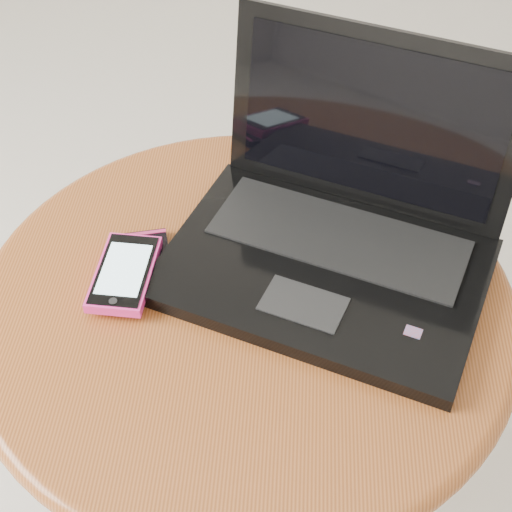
{
  "coord_description": "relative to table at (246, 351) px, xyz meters",
  "views": [
    {
      "loc": [
        -0.06,
        -0.57,
        1.24
      ],
      "look_at": [
        -0.1,
        0.07,
        0.59
      ],
      "focal_mm": 54.38,
      "sensor_mm": 36.0,
      "label": 1
    }
  ],
  "objects": [
    {
      "name": "table",
      "position": [
        0.0,
        0.0,
        0.0
      ],
      "size": [
        0.67,
        0.67,
        0.53
      ],
      "color": "#4C2F19",
      "rests_on": "ground"
    },
    {
      "name": "phone_black",
      "position": [
        -0.13,
        0.04,
        0.12
      ],
      "size": [
        0.08,
        0.12,
        0.01
      ],
      "color": "black",
      "rests_on": "table"
    },
    {
      "name": "laptop",
      "position": [
        0.11,
        0.08,
        0.16
      ],
      "size": [
        0.47,
        0.42,
        0.25
      ],
      "color": "black",
      "rests_on": "table"
    },
    {
      "name": "phone_pink",
      "position": [
        -0.15,
        0.01,
        0.13
      ],
      "size": [
        0.08,
        0.13,
        0.02
      ],
      "color": "#EE2C89",
      "rests_on": "phone_black"
    }
  ]
}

